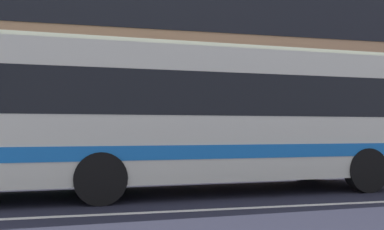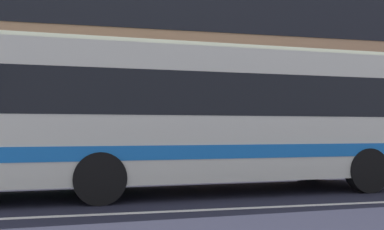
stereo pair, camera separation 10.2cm
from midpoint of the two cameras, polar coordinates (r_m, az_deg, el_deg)
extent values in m
cube|color=tan|center=(22.25, 6.55, 8.87)|extent=(25.94, 8.21, 11.20)
cube|color=black|center=(18.74, 11.00, 13.78)|extent=(23.86, 0.04, 2.24)
cube|color=silver|center=(9.46, -8.30, -0.06)|extent=(12.36, 3.13, 2.76)
cube|color=black|center=(9.48, -8.29, 2.44)|extent=(11.63, 3.11, 0.88)
cube|color=blue|center=(9.46, -8.32, -4.67)|extent=(12.12, 3.14, 0.28)
cube|color=beige|center=(9.61, -8.26, 8.56)|extent=(11.85, 2.69, 0.12)
cube|color=black|center=(11.97, 22.28, 1.66)|extent=(0.13, 2.17, 0.97)
cylinder|color=black|center=(12.38, 15.24, -6.17)|extent=(1.01, 0.32, 1.00)
cylinder|color=black|center=(10.43, 22.09, -6.89)|extent=(1.01, 0.32, 1.00)
cylinder|color=black|center=(10.61, -13.36, -6.90)|extent=(1.01, 0.32, 1.00)
cylinder|color=black|center=(8.24, -12.57, -8.34)|extent=(1.01, 0.32, 1.00)
camera|label=1|loc=(0.05, -90.32, 0.01)|focal=39.62mm
camera|label=2|loc=(0.05, 89.68, -0.01)|focal=39.62mm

